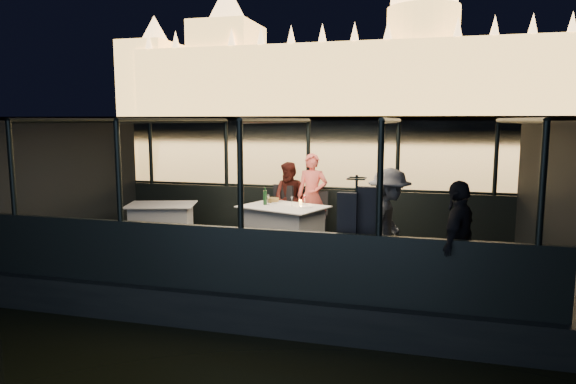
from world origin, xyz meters
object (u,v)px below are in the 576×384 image
(chair_port_left, at_px, (280,214))
(person_woman_coral, at_px, (312,200))
(passenger_stripe, at_px, (389,223))
(passenger_dark, at_px, (458,238))
(coat_stand, at_px, (356,229))
(person_man_maroon, at_px, (290,198))
(wine_bottle, at_px, (265,197))
(dining_table_aft, at_px, (162,219))
(dining_table_central, at_px, (283,227))
(chair_port_right, at_px, (315,217))

(chair_port_left, bearing_deg, person_woman_coral, 26.15)
(passenger_stripe, distance_m, passenger_dark, 1.16)
(coat_stand, distance_m, passenger_stripe, 0.84)
(person_woman_coral, bearing_deg, person_man_maroon, 166.83)
(wine_bottle, bearing_deg, passenger_dark, -35.55)
(coat_stand, bearing_deg, dining_table_aft, 150.27)
(passenger_stripe, bearing_deg, dining_table_central, 59.09)
(person_woman_coral, xyz_separation_m, person_man_maroon, (-0.48, 0.11, 0.00))
(dining_table_central, distance_m, coat_stand, 2.83)
(person_woman_coral, xyz_separation_m, passenger_stripe, (1.65, -2.47, 0.10))
(dining_table_aft, relative_size, chair_port_left, 1.30)
(chair_port_left, xyz_separation_m, person_man_maroon, (0.15, 0.18, 0.30))
(dining_table_aft, bearing_deg, wine_bottle, 0.02)
(dining_table_aft, distance_m, passenger_dark, 5.87)
(chair_port_left, bearing_deg, coat_stand, -39.36)
(person_woman_coral, distance_m, person_man_maroon, 0.49)
(passenger_stripe, height_order, wine_bottle, passenger_stripe)
(passenger_dark, bearing_deg, person_man_maroon, -118.01)
(coat_stand, bearing_deg, passenger_stripe, 63.82)
(person_woman_coral, height_order, person_man_maroon, person_woman_coral)
(chair_port_left, height_order, person_woman_coral, person_woman_coral)
(person_woman_coral, bearing_deg, wine_bottle, -129.06)
(coat_stand, xyz_separation_m, wine_bottle, (-1.98, 2.34, 0.02))
(dining_table_central, height_order, dining_table_aft, dining_table_central)
(chair_port_left, xyz_separation_m, coat_stand, (1.91, -3.15, 0.45))
(passenger_stripe, xyz_separation_m, passenger_dark, (0.90, -0.73, 0.00))
(person_woman_coral, relative_size, passenger_stripe, 1.01)
(dining_table_aft, bearing_deg, chair_port_right, 13.10)
(chair_port_left, bearing_deg, passenger_stripe, -27.05)
(person_man_maroon, bearing_deg, coat_stand, -49.20)
(chair_port_right, height_order, coat_stand, coat_stand)
(dining_table_aft, xyz_separation_m, passenger_stripe, (4.47, -1.59, 0.47))
(coat_stand, bearing_deg, dining_table_central, 125.33)
(person_man_maroon, relative_size, passenger_stripe, 0.90)
(coat_stand, relative_size, passenger_stripe, 0.98)
(person_man_maroon, height_order, passenger_stripe, passenger_stripe)
(chair_port_left, bearing_deg, dining_table_central, -51.63)
(dining_table_central, height_order, person_woman_coral, person_woman_coral)
(chair_port_left, height_order, passenger_dark, passenger_dark)
(chair_port_left, bearing_deg, dining_table_aft, -140.57)
(chair_port_left, distance_m, passenger_stripe, 3.33)
(chair_port_right, relative_size, person_woman_coral, 0.55)
(dining_table_central, bearing_deg, chair_port_left, 109.02)
(dining_table_aft, relative_size, person_woman_coral, 0.78)
(coat_stand, bearing_deg, person_woman_coral, 111.74)
(wine_bottle, bearing_deg, chair_port_right, 40.55)
(chair_port_left, relative_size, chair_port_right, 1.09)
(person_man_maroon, bearing_deg, chair_port_right, -14.87)
(person_woman_coral, bearing_deg, passenger_dark, -52.05)
(chair_port_right, height_order, person_man_maroon, person_man_maroon)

